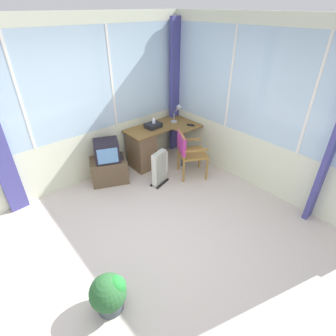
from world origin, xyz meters
name	(u,v)px	position (x,y,z in m)	size (l,w,h in m)	color
ground	(156,243)	(0.00, 0.00, -0.03)	(5.41, 5.11, 0.06)	beige
north_window_panel	(74,109)	(0.00, 2.08, 1.36)	(4.41, 0.07, 2.74)	silver
east_window_panel	(263,111)	(2.24, 0.00, 1.37)	(0.07, 4.11, 2.74)	silver
curtain_corner	(175,90)	(2.11, 1.95, 1.32)	(0.27, 0.07, 2.64)	#424188
curtain_east_far	(336,139)	(2.16, -1.13, 1.32)	(0.27, 0.07, 2.64)	#424188
desk	(144,147)	(1.11, 1.74, 0.41)	(1.38, 0.84, 0.76)	brown
desk_lamp	(179,111)	(1.94, 1.65, 1.00)	(0.22, 0.19, 0.36)	#B2B7BC
tv_remote	(191,125)	(1.99, 1.34, 0.77)	(0.04, 0.15, 0.02)	black
spray_bottle	(154,122)	(1.37, 1.75, 0.87)	(0.06, 0.06, 0.22)	silver
paper_tray	(153,125)	(1.36, 1.75, 0.81)	(0.30, 0.23, 0.09)	black
wooden_armchair	(187,149)	(1.50, 0.95, 0.56)	(0.66, 0.65, 0.87)	olive
tv_on_stand	(109,164)	(0.30, 1.73, 0.36)	(0.77, 0.67, 0.81)	brown
space_heater	(160,167)	(0.96, 1.07, 0.33)	(0.41, 0.25, 0.65)	silver
potted_plant	(109,293)	(-0.94, -0.41, 0.25)	(0.39, 0.39, 0.46)	#3F4B50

